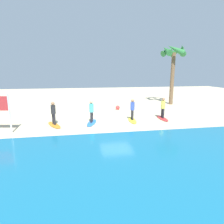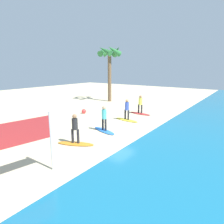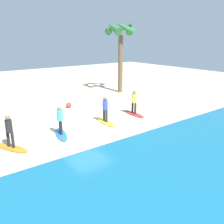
{
  "view_description": "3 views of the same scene",
  "coord_description": "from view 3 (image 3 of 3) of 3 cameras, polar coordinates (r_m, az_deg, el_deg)",
  "views": [
    {
      "loc": [
        2.85,
        14.29,
        3.88
      ],
      "look_at": [
        0.4,
        0.27,
        0.79
      ],
      "focal_mm": 30.55,
      "sensor_mm": 36.0,
      "label": 1
    },
    {
      "loc": [
        11.7,
        8.07,
        4.18
      ],
      "look_at": [
        1.24,
        0.5,
        1.21
      ],
      "focal_mm": 31.04,
      "sensor_mm": 36.0,
      "label": 2
    },
    {
      "loc": [
        7.38,
        12.23,
        5.24
      ],
      "look_at": [
        -0.59,
        1.74,
        1.21
      ],
      "focal_mm": 39.06,
      "sensor_mm": 36.0,
      "label": 3
    }
  ],
  "objects": [
    {
      "name": "ground_plane",
      "position": [
        15.21,
        -5.74,
        -3.23
      ],
      "size": [
        60.0,
        60.0,
        0.0
      ],
      "primitive_type": "plane",
      "color": "beige"
    },
    {
      "name": "surfboard_red",
      "position": [
        17.42,
        5.11,
        -0.41
      ],
      "size": [
        0.7,
        2.13,
        0.09
      ],
      "primitive_type": "ellipsoid",
      "rotation": [
        0.0,
        0.0,
        1.5
      ],
      "color": "red",
      "rests_on": "ground"
    },
    {
      "name": "surfer_red",
      "position": [
        17.15,
        5.2,
        2.76
      ],
      "size": [
        0.32,
        0.46,
        1.64
      ],
      "color": "#232328",
      "rests_on": "surfboard_red"
    },
    {
      "name": "surfboard_yellow",
      "position": [
        15.71,
        -1.58,
        -2.31
      ],
      "size": [
        0.78,
        2.15,
        0.09
      ],
      "primitive_type": "ellipsoid",
      "rotation": [
        0.0,
        0.0,
        1.47
      ],
      "color": "yellow",
      "rests_on": "ground"
    },
    {
      "name": "surfer_yellow",
      "position": [
        15.41,
        -1.61,
        1.17
      ],
      "size": [
        0.32,
        0.46,
        1.64
      ],
      "color": "#232328",
      "rests_on": "surfboard_yellow"
    },
    {
      "name": "surfboard_blue",
      "position": [
        14.02,
        -11.82,
        -5.12
      ],
      "size": [
        1.12,
        2.17,
        0.09
      ],
      "primitive_type": "ellipsoid",
      "rotation": [
        0.0,
        0.0,
        1.29
      ],
      "color": "blue",
      "rests_on": "ground"
    },
    {
      "name": "surfer_blue",
      "position": [
        13.68,
        -12.06,
        -1.27
      ],
      "size": [
        0.32,
        0.45,
        1.64
      ],
      "color": "#232328",
      "rests_on": "surfboard_blue"
    },
    {
      "name": "surfboard_orange",
      "position": [
        13.11,
        -22.45,
        -7.72
      ],
      "size": [
        1.39,
        2.14,
        0.09
      ],
      "primitive_type": "ellipsoid",
      "rotation": [
        0.0,
        0.0,
        2.0
      ],
      "color": "orange",
      "rests_on": "ground"
    },
    {
      "name": "surfer_orange",
      "position": [
        12.75,
        -22.95,
        -3.66
      ],
      "size": [
        0.32,
        0.43,
        1.64
      ],
      "color": "#232328",
      "rests_on": "surfboard_orange"
    },
    {
      "name": "palm_tree",
      "position": [
        24.08,
        2.04,
        17.57
      ],
      "size": [
        2.88,
        3.03,
        6.83
      ],
      "color": "brown",
      "rests_on": "ground"
    },
    {
      "name": "beach_ball",
      "position": [
        19.26,
        -10.08,
        1.59
      ],
      "size": [
        0.41,
        0.41,
        0.41
      ],
      "primitive_type": "sphere",
      "color": "#E53838",
      "rests_on": "ground"
    }
  ]
}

